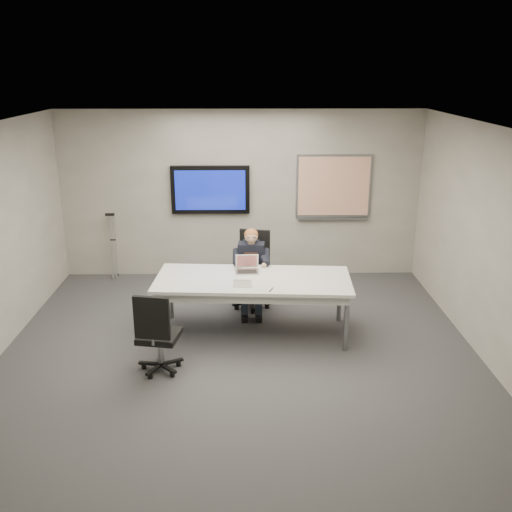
{
  "coord_description": "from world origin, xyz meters",
  "views": [
    {
      "loc": [
        0.1,
        -6.36,
        3.45
      ],
      "look_at": [
        0.22,
        0.86,
        1.04
      ],
      "focal_mm": 40.0,
      "sensor_mm": 36.0,
      "label": 1
    }
  ],
  "objects_px": {
    "seated_person": "(251,280)",
    "laptop": "(247,267)",
    "conference_table": "(253,285)",
    "office_chair_near": "(159,347)",
    "office_chair_far": "(252,283)"
  },
  "relations": [
    {
      "from": "seated_person",
      "to": "laptop",
      "type": "height_order",
      "value": "seated_person"
    },
    {
      "from": "office_chair_near",
      "to": "laptop",
      "type": "distance_m",
      "value": 1.74
    },
    {
      "from": "seated_person",
      "to": "office_chair_near",
      "type": "bearing_deg",
      "value": -118.64
    },
    {
      "from": "seated_person",
      "to": "conference_table",
      "type": "bearing_deg",
      "value": -84.68
    },
    {
      "from": "laptop",
      "to": "office_chair_far",
      "type": "bearing_deg",
      "value": 81.15
    },
    {
      "from": "conference_table",
      "to": "seated_person",
      "type": "relative_size",
      "value": 2.13
    },
    {
      "from": "conference_table",
      "to": "seated_person",
      "type": "xyz_separation_m",
      "value": [
        -0.01,
        0.68,
        -0.2
      ]
    },
    {
      "from": "office_chair_far",
      "to": "laptop",
      "type": "relative_size",
      "value": 3.56
    },
    {
      "from": "conference_table",
      "to": "office_chair_far",
      "type": "bearing_deg",
      "value": 93.79
    },
    {
      "from": "conference_table",
      "to": "office_chair_near",
      "type": "distance_m",
      "value": 1.56
    },
    {
      "from": "office_chair_far",
      "to": "office_chair_near",
      "type": "xyz_separation_m",
      "value": [
        -1.11,
        -1.96,
        -0.03
      ]
    },
    {
      "from": "office_chair_far",
      "to": "conference_table",
      "type": "bearing_deg",
      "value": -76.21
    },
    {
      "from": "laptop",
      "to": "conference_table",
      "type": "bearing_deg",
      "value": -76.38
    },
    {
      "from": "office_chair_near",
      "to": "seated_person",
      "type": "xyz_separation_m",
      "value": [
        1.1,
        1.71,
        0.18
      ]
    },
    {
      "from": "laptop",
      "to": "seated_person",
      "type": "bearing_deg",
      "value": 78.94
    }
  ]
}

